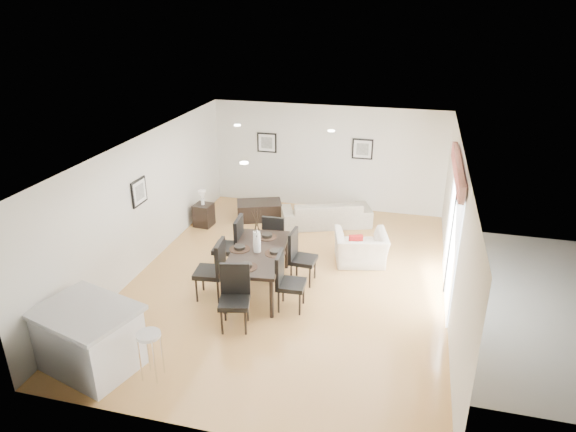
% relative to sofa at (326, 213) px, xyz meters
% --- Properties ---
extents(ground, '(8.00, 8.00, 0.00)m').
position_rel_sofa_xyz_m(ground, '(-0.22, -2.82, -0.31)').
color(ground, tan).
rests_on(ground, ground).
extents(wall_back, '(6.00, 0.04, 2.70)m').
position_rel_sofa_xyz_m(wall_back, '(-0.22, 1.18, 1.04)').
color(wall_back, silver).
rests_on(wall_back, ground).
extents(wall_front, '(6.00, 0.04, 2.70)m').
position_rel_sofa_xyz_m(wall_front, '(-0.22, -6.82, 1.04)').
color(wall_front, silver).
rests_on(wall_front, ground).
extents(wall_left, '(0.04, 8.00, 2.70)m').
position_rel_sofa_xyz_m(wall_left, '(-3.22, -2.82, 1.04)').
color(wall_left, silver).
rests_on(wall_left, ground).
extents(wall_right, '(0.04, 8.00, 2.70)m').
position_rel_sofa_xyz_m(wall_right, '(2.78, -2.82, 1.04)').
color(wall_right, silver).
rests_on(wall_right, ground).
extents(ceiling, '(6.00, 8.00, 0.02)m').
position_rel_sofa_xyz_m(ceiling, '(-0.22, -2.82, 2.39)').
color(ceiling, white).
rests_on(ceiling, wall_back).
extents(sofa, '(2.31, 1.55, 0.63)m').
position_rel_sofa_xyz_m(sofa, '(0.00, 0.00, 0.00)').
color(sofa, '#A39A84').
rests_on(sofa, ground).
extents(armchair, '(1.24, 1.14, 0.68)m').
position_rel_sofa_xyz_m(armchair, '(1.05, -1.78, 0.03)').
color(armchair, beige).
rests_on(armchair, ground).
extents(dining_table, '(1.17, 2.02, 0.80)m').
position_rel_sofa_xyz_m(dining_table, '(-0.70, -3.31, 0.41)').
color(dining_table, black).
rests_on(dining_table, ground).
extents(dining_chair_wnear, '(0.57, 0.57, 1.15)m').
position_rel_sofa_xyz_m(dining_chair_wnear, '(-1.38, -3.78, 0.33)').
color(dining_chair_wnear, black).
rests_on(dining_chair_wnear, ground).
extents(dining_chair_wfar, '(0.59, 0.59, 1.21)m').
position_rel_sofa_xyz_m(dining_chair_wfar, '(-1.37, -2.81, 0.36)').
color(dining_chair_wfar, black).
rests_on(dining_chair_wfar, ground).
extents(dining_chair_enear, '(0.50, 0.50, 1.07)m').
position_rel_sofa_xyz_m(dining_chair_enear, '(-0.02, -3.79, 0.29)').
color(dining_chair_enear, black).
rests_on(dining_chair_enear, ground).
extents(dining_chair_efar, '(0.51, 0.51, 1.07)m').
position_rel_sofa_xyz_m(dining_chair_efar, '(-0.02, -2.82, 0.28)').
color(dining_chair_efar, black).
rests_on(dining_chair_efar, ground).
extents(dining_chair_head, '(0.60, 0.60, 1.11)m').
position_rel_sofa_xyz_m(dining_chair_head, '(-0.73, -4.50, 0.30)').
color(dining_chair_head, black).
rests_on(dining_chair_head, ground).
extents(dining_chair_foot, '(0.47, 0.47, 1.04)m').
position_rel_sofa_xyz_m(dining_chair_foot, '(-0.70, -2.11, 0.27)').
color(dining_chair_foot, black).
rests_on(dining_chair_foot, ground).
extents(vase, '(1.08, 1.66, 0.84)m').
position_rel_sofa_xyz_m(vase, '(-0.70, -3.31, 0.83)').
color(vase, white).
rests_on(vase, dining_table).
extents(coffee_table, '(1.26, 1.00, 0.44)m').
position_rel_sofa_xyz_m(coffee_table, '(-1.69, -0.04, -0.09)').
color(coffee_table, black).
rests_on(coffee_table, ground).
extents(side_table, '(0.45, 0.45, 0.55)m').
position_rel_sofa_xyz_m(side_table, '(-2.88, -0.79, -0.04)').
color(side_table, black).
rests_on(side_table, ground).
extents(table_lamp, '(0.18, 0.18, 0.35)m').
position_rel_sofa_xyz_m(table_lamp, '(-2.88, -0.79, 0.47)').
color(table_lamp, white).
rests_on(table_lamp, side_table).
extents(cushion, '(0.29, 0.18, 0.28)m').
position_rel_sofa_xyz_m(cushion, '(0.96, -1.88, 0.22)').
color(cushion, maroon).
rests_on(cushion, armchair).
extents(kitchen_island, '(1.68, 1.46, 1.00)m').
position_rel_sofa_xyz_m(kitchen_island, '(-2.45, -6.05, 0.19)').
color(kitchen_island, white).
rests_on(kitchen_island, ground).
extents(bar_stool, '(0.35, 0.35, 0.76)m').
position_rel_sofa_xyz_m(bar_stool, '(-1.46, -6.05, 0.34)').
color(bar_stool, silver).
rests_on(bar_stool, ground).
extents(framed_print_back_left, '(0.52, 0.04, 0.52)m').
position_rel_sofa_xyz_m(framed_print_back_left, '(-1.82, 1.15, 1.34)').
color(framed_print_back_left, black).
rests_on(framed_print_back_left, wall_back).
extents(framed_print_back_right, '(0.52, 0.04, 0.52)m').
position_rel_sofa_xyz_m(framed_print_back_right, '(0.68, 1.15, 1.34)').
color(framed_print_back_right, black).
rests_on(framed_print_back_right, wall_back).
extents(framed_print_left_wall, '(0.04, 0.52, 0.52)m').
position_rel_sofa_xyz_m(framed_print_left_wall, '(-3.19, -3.02, 1.34)').
color(framed_print_left_wall, black).
rests_on(framed_print_left_wall, wall_left).
extents(sliding_door, '(0.12, 2.70, 2.57)m').
position_rel_sofa_xyz_m(sliding_door, '(2.74, -2.52, 1.35)').
color(sliding_door, white).
rests_on(sliding_door, wall_right).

